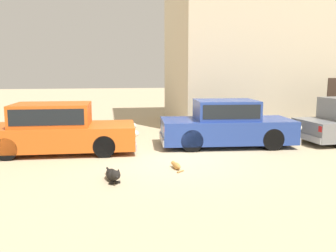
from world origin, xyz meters
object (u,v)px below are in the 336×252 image
(parked_sedan_nearest, at_px, (57,128))
(stray_cat, at_px, (176,166))
(parked_sedan_second, at_px, (226,124))
(stray_dog_spotted, at_px, (112,175))

(parked_sedan_nearest, relative_size, stray_cat, 6.98)
(parked_sedan_second, bearing_deg, stray_dog_spotted, -134.48)
(parked_sedan_nearest, distance_m, parked_sedan_second, 5.19)
(parked_sedan_second, height_order, stray_dog_spotted, parked_sedan_second)
(stray_cat, bearing_deg, parked_sedan_nearest, 41.26)
(parked_sedan_nearest, xyz_separation_m, stray_cat, (3.10, -2.35, -0.65))
(parked_sedan_nearest, height_order, parked_sedan_second, parked_sedan_second)
(stray_cat, bearing_deg, parked_sedan_second, -52.21)
(parked_sedan_nearest, relative_size, parked_sedan_second, 1.03)
(parked_sedan_nearest, xyz_separation_m, stray_dog_spotted, (1.54, -3.09, -0.58))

